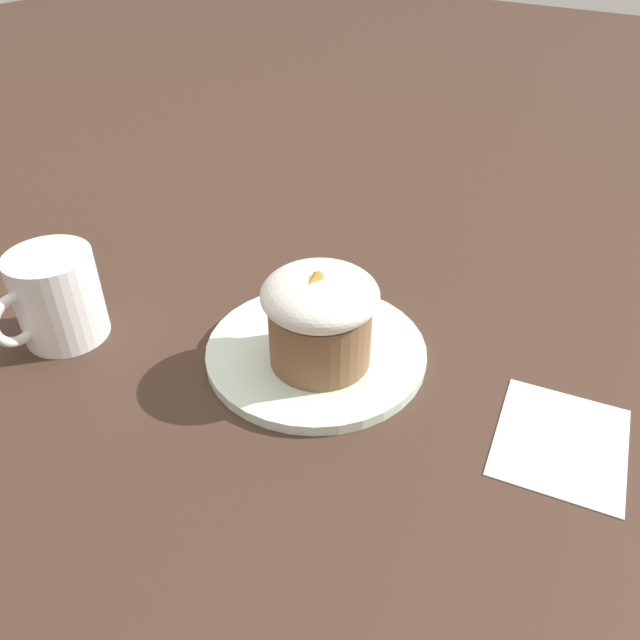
# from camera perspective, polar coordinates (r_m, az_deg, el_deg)

# --- Properties ---
(ground_plane) EXTENTS (4.00, 4.00, 0.00)m
(ground_plane) POSITION_cam_1_polar(r_m,az_deg,el_deg) (0.64, -0.35, -3.24)
(ground_plane) COLOR #3D281E
(dessert_plate) EXTENTS (0.22, 0.22, 0.01)m
(dessert_plate) POSITION_cam_1_polar(r_m,az_deg,el_deg) (0.63, -0.36, -2.86)
(dessert_plate) COLOR silver
(dessert_plate) RESTS_ON ground_plane
(carrot_cake) EXTENTS (0.11, 0.11, 0.10)m
(carrot_cake) POSITION_cam_1_polar(r_m,az_deg,el_deg) (0.58, -0.00, 0.40)
(carrot_cake) COLOR brown
(carrot_cake) RESTS_ON dessert_plate
(spoon) EXTENTS (0.11, 0.09, 0.01)m
(spoon) POSITION_cam_1_polar(r_m,az_deg,el_deg) (0.64, 0.93, -1.10)
(spoon) COLOR silver
(spoon) RESTS_ON dessert_plate
(coffee_cup) EXTENTS (0.12, 0.09, 0.10)m
(coffee_cup) POSITION_cam_1_polar(r_m,az_deg,el_deg) (0.69, -22.97, 1.92)
(coffee_cup) COLOR white
(coffee_cup) RESTS_ON ground_plane
(paper_napkin) EXTENTS (0.14, 0.13, 0.00)m
(paper_napkin) POSITION_cam_1_polar(r_m,az_deg,el_deg) (0.59, 21.17, -10.27)
(paper_napkin) COLOR white
(paper_napkin) RESTS_ON ground_plane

